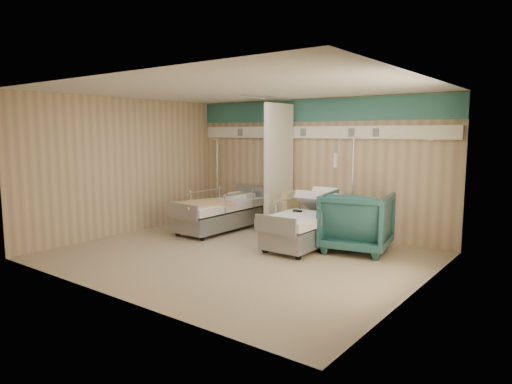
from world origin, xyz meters
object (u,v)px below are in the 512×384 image
iv_stand_right (351,221)px  iv_stand_left (218,204)px  bedside_cabinet (283,210)px  bed_left (219,216)px  visitor_armchair (357,222)px  bed_right (308,229)px

iv_stand_right → iv_stand_left: (-3.49, 0.06, -0.01)m
bedside_cabinet → iv_stand_left: (-1.84, -0.06, -0.02)m
bed_left → bedside_cabinet: bearing=40.6°
visitor_armchair → iv_stand_left: size_ratio=0.59×
iv_stand_right → bedside_cabinet: bearing=175.7°
bed_right → visitor_armchair: (0.87, 0.21, 0.21)m
iv_stand_right → bed_right: bearing=-122.8°
bedside_cabinet → iv_stand_right: bearing=-4.3°
bed_right → iv_stand_left: (-2.99, 0.84, 0.09)m
bed_right → iv_stand_right: iv_stand_right is taller
bed_right → bedside_cabinet: 1.46m
bed_left → bedside_cabinet: bedside_cabinet is taller
bed_right → bed_left: bearing=180.0°
bed_right → bedside_cabinet: bedside_cabinet is taller
bed_right → visitor_armchair: size_ratio=1.86×
bedside_cabinet → visitor_armchair: size_ratio=0.73×
bed_right → visitor_armchair: bearing=13.3°
bed_right → iv_stand_right: size_ratio=1.07×
bed_left → iv_stand_right: size_ratio=1.07×
visitor_armchair → iv_stand_left: (-3.87, 0.63, -0.13)m
bed_right → bedside_cabinet: size_ratio=2.54×
iv_stand_left → iv_stand_right: bearing=-1.0°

